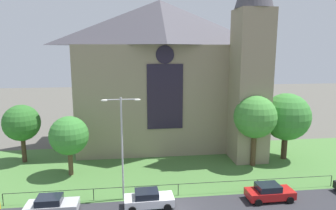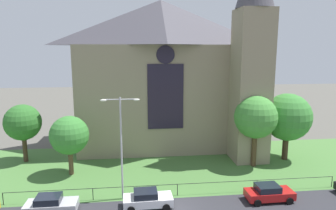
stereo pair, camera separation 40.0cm
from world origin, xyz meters
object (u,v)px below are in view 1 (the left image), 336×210
object	(u,v)px
tree_right_near	(255,117)
tree_right_far	(286,117)
parked_car_white	(148,199)
tree_left_far	(22,123)
parked_car_red	(269,192)
tree_left_near	(69,136)
streetlamp_near	(122,137)
parked_car_silver	(52,205)
church_building	(166,73)

from	to	relation	value
tree_right_near	tree_right_far	distance (m)	5.04
tree_right_far	parked_car_white	bearing A→B (deg)	-150.69
tree_left_far	parked_car_white	world-z (taller)	tree_left_far
tree_left_far	parked_car_red	bearing A→B (deg)	-26.92
tree_left_near	parked_car_white	xyz separation A→B (m)	(7.90, -8.00, -3.63)
tree_right_far	tree_left_far	bearing A→B (deg)	174.93
tree_right_near	tree_left_far	size ratio (longest dim) A/B	1.18
streetlamp_near	parked_car_silver	size ratio (longest dim) A/B	2.23
tree_right_far	streetlamp_near	size ratio (longest dim) A/B	0.88
church_building	parked_car_silver	world-z (taller)	church_building
church_building	tree_right_far	world-z (taller)	church_building
church_building	streetlamp_near	distance (m)	17.55
tree_left_near	parked_car_silver	size ratio (longest dim) A/B	1.54
tree_left_near	parked_car_red	xyz separation A→B (m)	(18.78, -8.10, -3.63)
tree_right_near	streetlamp_near	xyz separation A→B (m)	(-14.92, -6.41, 0.07)
church_building	parked_car_silver	size ratio (longest dim) A/B	6.19
tree_right_far	church_building	bearing A→B (deg)	150.40
church_building	parked_car_silver	xyz separation A→B (m)	(-11.64, -17.74, -9.53)
tree_left_far	tree_right_far	world-z (taller)	tree_right_far
church_building	tree_left_near	xyz separation A→B (m)	(-11.55, -9.68, -5.90)
tree_left_far	tree_left_near	bearing A→B (deg)	-36.40
tree_right_near	tree_left_near	xyz separation A→B (m)	(-20.67, -0.12, -1.42)
parked_car_silver	parked_car_red	xyz separation A→B (m)	(18.87, -0.03, 0.00)
tree_right_near	parked_car_white	size ratio (longest dim) A/B	1.95
tree_right_far	parked_car_red	world-z (taller)	tree_right_far
church_building	parked_car_white	size ratio (longest dim) A/B	6.13
parked_car_silver	parked_car_white	size ratio (longest dim) A/B	0.99
tree_right_near	streetlamp_near	size ratio (longest dim) A/B	0.88
church_building	tree_right_far	distance (m)	16.67
church_building	parked_car_white	bearing A→B (deg)	-101.67
parked_car_white	parked_car_red	xyz separation A→B (m)	(10.88, -0.10, 0.00)
tree_left_far	parked_car_red	distance (m)	28.41
tree_right_far	parked_car_white	world-z (taller)	tree_right_far
church_building	streetlamp_near	world-z (taller)	church_building
tree_left_near	tree_right_near	bearing A→B (deg)	0.35
parked_car_silver	tree_left_near	bearing A→B (deg)	89.34
parked_car_silver	parked_car_white	bearing A→B (deg)	0.45
parked_car_white	tree_right_far	bearing A→B (deg)	28.06
parked_car_silver	tree_left_far	bearing A→B (deg)	115.97
tree_right_far	parked_car_silver	xyz separation A→B (m)	(-25.48, -9.88, -4.57)
parked_car_silver	tree_right_near	bearing A→B (deg)	21.50
tree_right_far	streetlamp_near	bearing A→B (deg)	-157.59
church_building	tree_right_near	bearing A→B (deg)	-46.35
parked_car_red	tree_right_near	bearing A→B (deg)	76.45
parked_car_silver	parked_car_white	xyz separation A→B (m)	(7.99, 0.07, 0.00)
tree_left_near	church_building	bearing A→B (deg)	39.95
church_building	tree_right_far	size ratio (longest dim) A/B	3.16
tree_left_near	tree_right_far	size ratio (longest dim) A/B	0.79
streetlamp_near	parked_car_red	xyz separation A→B (m)	(13.04, -1.81, -5.12)
church_building	parked_car_red	world-z (taller)	church_building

